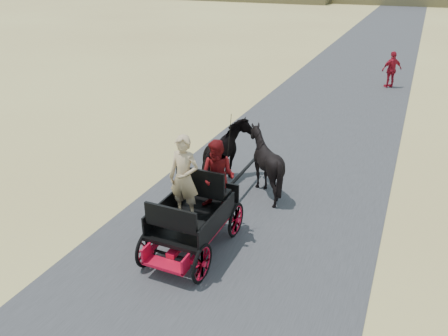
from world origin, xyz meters
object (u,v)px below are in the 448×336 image
at_px(carriage, 194,233).
at_px(horse_right, 265,163).
at_px(horse_left, 226,156).
at_px(pedestrian, 392,70).

height_order(carriage, horse_right, horse_right).
distance_m(horse_left, pedestrian, 13.00).
xyz_separation_m(carriage, horse_right, (0.55, 3.00, 0.49)).
bearing_deg(horse_right, carriage, 79.61).
xyz_separation_m(horse_left, horse_right, (1.10, 0.00, 0.00)).
height_order(carriage, pedestrian, pedestrian).
height_order(horse_left, horse_right, horse_right).
xyz_separation_m(horse_right, pedestrian, (2.11, 12.60, 0.01)).
relative_size(carriage, horse_left, 1.20).
bearing_deg(horse_left, horse_right, -180.00).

